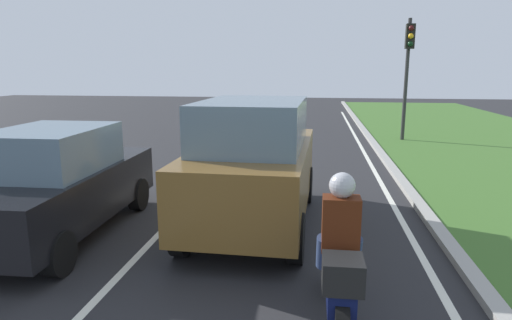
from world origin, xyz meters
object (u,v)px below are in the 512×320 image
(traffic_light_near_right, at_px, (408,59))
(rider_person, at_px, (341,222))
(motorcycle, at_px, (339,277))
(car_suv_ahead, at_px, (254,163))
(car_sedan_left_lane, at_px, (57,183))

(traffic_light_near_right, bearing_deg, rider_person, -103.30)
(rider_person, height_order, traffic_light_near_right, traffic_light_near_right)
(motorcycle, height_order, rider_person, rider_person)
(car_suv_ahead, xyz_separation_m, traffic_light_near_right, (4.45, 10.04, 1.99))
(rider_person, relative_size, traffic_light_near_right, 0.25)
(car_sedan_left_lane, height_order, traffic_light_near_right, traffic_light_near_right)
(car_suv_ahead, xyz_separation_m, car_sedan_left_lane, (-3.22, -0.95, -0.25))
(motorcycle, bearing_deg, car_sedan_left_lane, 154.72)
(traffic_light_near_right, bearing_deg, car_sedan_left_lane, -124.93)
(car_suv_ahead, bearing_deg, traffic_light_near_right, 67.56)
(car_sedan_left_lane, distance_m, motorcycle, 5.06)
(motorcycle, distance_m, rider_person, 0.62)
(car_suv_ahead, distance_m, motorcycle, 3.40)
(car_sedan_left_lane, height_order, motorcycle, car_sedan_left_lane)
(motorcycle, relative_size, rider_person, 1.63)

